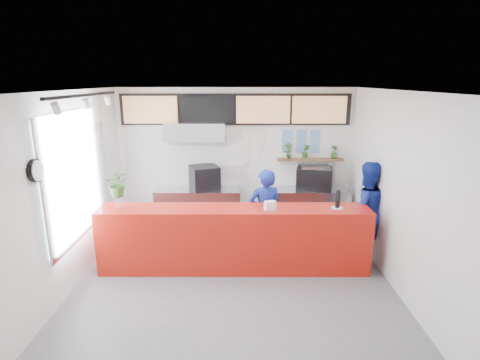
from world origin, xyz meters
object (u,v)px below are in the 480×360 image
at_px(staff_right, 365,210).
at_px(pepper_mill, 338,199).
at_px(service_counter, 234,239).
at_px(espresso_machine, 314,178).
at_px(staff_center, 265,214).
at_px(panini_oven, 204,178).

height_order(staff_right, pepper_mill, staff_right).
xyz_separation_m(service_counter, espresso_machine, (1.67, 1.80, 0.58)).
bearing_deg(espresso_machine, service_counter, -119.73).
relative_size(espresso_machine, staff_center, 0.44).
relative_size(espresso_machine, staff_right, 0.41).
height_order(panini_oven, staff_right, staff_right).
distance_m(espresso_machine, staff_center, 1.75).
distance_m(service_counter, espresso_machine, 2.52).
distance_m(espresso_machine, pepper_mill, 1.81).
relative_size(panini_oven, staff_center, 0.34).
relative_size(service_counter, panini_oven, 8.14).
bearing_deg(panini_oven, service_counter, -91.19).
height_order(service_counter, staff_right, staff_right).
height_order(service_counter, espresso_machine, espresso_machine).
distance_m(staff_center, staff_right, 1.78).
height_order(espresso_machine, pepper_mill, pepper_mill).
bearing_deg(espresso_machine, staff_right, -50.50).
bearing_deg(service_counter, espresso_machine, 47.18).
bearing_deg(espresso_machine, staff_center, -117.38).
height_order(panini_oven, espresso_machine, panini_oven).
bearing_deg(panini_oven, pepper_mill, -58.66).
bearing_deg(pepper_mill, panini_oven, 142.51).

